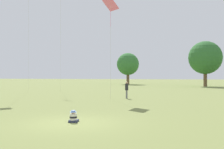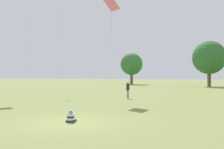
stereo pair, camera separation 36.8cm
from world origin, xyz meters
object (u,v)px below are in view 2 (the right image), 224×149
(seated_toddler, at_px, (71,117))
(distant_tree_0, at_px, (132,64))
(kite_5, at_px, (112,6))
(distant_tree_2, at_px, (209,58))
(person_standing_1, at_px, (128,88))

(seated_toddler, height_order, distant_tree_0, distant_tree_0)
(kite_5, xyz_separation_m, distant_tree_2, (10.94, 32.64, -2.90))
(person_standing_1, bearing_deg, kite_5, 26.28)
(seated_toddler, distance_m, kite_5, 14.90)
(kite_5, distance_m, distant_tree_0, 42.48)
(seated_toddler, bearing_deg, kite_5, 85.42)
(seated_toddler, height_order, person_standing_1, person_standing_1)
(seated_toddler, relative_size, distant_tree_2, 0.06)
(person_standing_1, xyz_separation_m, kite_5, (-1.33, -1.00, 7.76))
(distant_tree_0, bearing_deg, kite_5, -80.51)
(kite_5, height_order, distant_tree_2, kite_5)
(kite_5, bearing_deg, distant_tree_2, -26.15)
(seated_toddler, relative_size, kite_5, 0.06)
(person_standing_1, distance_m, distant_tree_2, 33.42)
(person_standing_1, bearing_deg, seated_toddler, 80.13)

